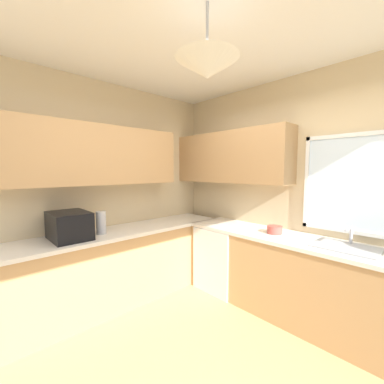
{
  "coord_description": "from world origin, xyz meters",
  "views": [
    {
      "loc": [
        1.19,
        -1.25,
        1.62
      ],
      "look_at": [
        -0.75,
        0.56,
        1.39
      ],
      "focal_mm": 22.9,
      "sensor_mm": 36.0,
      "label": 1
    }
  ],
  "objects": [
    {
      "name": "bowl",
      "position": [
        -0.19,
        1.35,
        0.94
      ],
      "size": [
        0.17,
        0.17,
        0.09
      ],
      "primitive_type": "cylinder",
      "color": "#B74C42",
      "rests_on": "counter_run_back"
    },
    {
      "name": "counter_run_back",
      "position": [
        0.21,
        1.35,
        0.45
      ],
      "size": [
        2.98,
        0.65,
        0.89
      ],
      "color": "tan",
      "rests_on": "ground_plane"
    },
    {
      "name": "microwave",
      "position": [
        -1.57,
        -0.46,
        1.04
      ],
      "size": [
        0.48,
        0.36,
        0.29
      ],
      "primitive_type": "cube",
      "color": "black",
      "rests_on": "counter_run_left"
    },
    {
      "name": "kettle",
      "position": [
        -1.55,
        -0.12,
        1.02
      ],
      "size": [
        0.11,
        0.11,
        0.26
      ],
      "primitive_type": "cylinder",
      "color": "#B7B7BC",
      "rests_on": "counter_run_left"
    },
    {
      "name": "dishwasher",
      "position": [
        -0.91,
        1.32,
        0.42
      ],
      "size": [
        0.6,
        0.6,
        0.85
      ],
      "primitive_type": "cube",
      "color": "white",
      "rests_on": "ground_plane"
    },
    {
      "name": "ground_plane",
      "position": [
        0.0,
        0.0,
        0.0
      ],
      "size": [
        8.29,
        8.29,
        0.0
      ],
      "primitive_type": "plane",
      "color": "tan"
    },
    {
      "name": "sink_assembly",
      "position": [
        0.53,
        1.36,
        0.9
      ],
      "size": [
        0.55,
        0.4,
        0.19
      ],
      "color": "#9EA0A5",
      "rests_on": "counter_run_back"
    },
    {
      "name": "counter_run_left",
      "position": [
        -1.57,
        0.0,
        0.45
      ],
      "size": [
        0.65,
        3.05,
        0.89
      ],
      "color": "tan",
      "rests_on": "ground_plane"
    },
    {
      "name": "room_shell",
      "position": [
        -0.79,
        0.54,
        1.89
      ],
      "size": [
        3.89,
        3.44,
        2.79
      ],
      "color": "beige",
      "rests_on": "ground_plane"
    }
  ]
}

